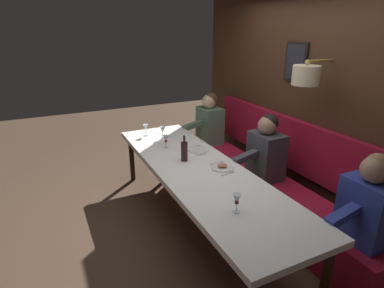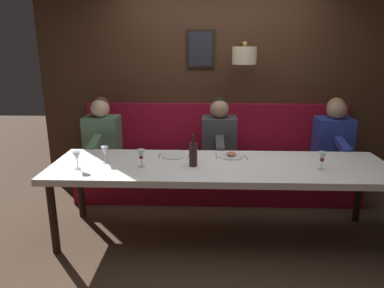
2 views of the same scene
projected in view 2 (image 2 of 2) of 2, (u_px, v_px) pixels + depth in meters
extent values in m
plane|color=#4C3828|center=(218.00, 235.00, 3.45)|extent=(12.00, 12.00, 0.00)
cube|color=white|center=(220.00, 167.00, 3.26)|extent=(0.90, 3.15, 0.06)
cylinder|color=black|center=(53.00, 218.00, 3.08)|extent=(0.07, 0.07, 0.68)
cylinder|color=black|center=(359.00, 191.00, 3.65)|extent=(0.07, 0.07, 0.68)
cylinder|color=black|center=(80.00, 187.00, 3.75)|extent=(0.07, 0.07, 0.68)
cube|color=maroon|center=(216.00, 180.00, 4.25)|extent=(0.52, 3.35, 0.45)
cube|color=#422819|center=(216.00, 75.00, 4.49)|extent=(0.10, 4.55, 2.90)
cube|color=maroon|center=(216.00, 128.00, 4.58)|extent=(0.10, 3.35, 0.64)
cube|color=black|center=(201.00, 49.00, 4.35)|extent=(0.04, 0.34, 0.47)
cube|color=#23232D|center=(201.00, 49.00, 4.33)|extent=(0.01, 0.28, 0.41)
cylinder|color=#A37F38|center=(243.00, 43.00, 4.16)|extent=(0.35, 0.02, 0.02)
cylinder|color=beige|center=(244.00, 55.00, 4.03)|extent=(0.28, 0.28, 0.20)
sphere|color=#A37F38|center=(245.00, 44.00, 3.99)|extent=(0.06, 0.06, 0.06)
cube|color=#283893|center=(332.00, 142.00, 4.07)|extent=(0.30, 0.40, 0.56)
sphere|color=#A37A60|center=(337.00, 110.00, 3.95)|extent=(0.22, 0.22, 0.22)
sphere|color=#937047|center=(336.00, 107.00, 3.97)|extent=(0.20, 0.20, 0.20)
cube|color=#283893|center=(342.00, 145.00, 3.78)|extent=(0.33, 0.09, 0.14)
cube|color=#3D3D42|center=(219.00, 141.00, 4.11)|extent=(0.30, 0.40, 0.56)
sphere|color=#A37A60|center=(220.00, 109.00, 3.99)|extent=(0.22, 0.22, 0.22)
sphere|color=black|center=(219.00, 106.00, 4.01)|extent=(0.20, 0.20, 0.20)
cube|color=#3D3D42|center=(220.00, 144.00, 3.82)|extent=(0.33, 0.09, 0.14)
cube|color=#567A5B|center=(103.00, 139.00, 4.16)|extent=(0.30, 0.40, 0.56)
sphere|color=#D1A889|center=(100.00, 108.00, 4.04)|extent=(0.22, 0.22, 0.22)
sphere|color=#4C331E|center=(101.00, 105.00, 4.06)|extent=(0.20, 0.20, 0.20)
cube|color=#567A5B|center=(95.00, 143.00, 3.87)|extent=(0.33, 0.09, 0.14)
cylinder|color=white|center=(231.00, 156.00, 3.47)|extent=(0.24, 0.24, 0.01)
ellipsoid|color=#B76647|center=(231.00, 154.00, 3.46)|extent=(0.11, 0.09, 0.04)
cube|color=silver|center=(246.00, 157.00, 3.44)|extent=(0.17, 0.04, 0.01)
cube|color=silver|center=(216.00, 156.00, 3.49)|extent=(0.18, 0.02, 0.01)
cylinder|color=white|center=(174.00, 156.00, 3.48)|extent=(0.24, 0.24, 0.01)
cube|color=silver|center=(188.00, 157.00, 3.46)|extent=(0.17, 0.04, 0.01)
cube|color=silver|center=(159.00, 155.00, 3.51)|extent=(0.18, 0.02, 0.01)
cylinder|color=silver|center=(321.00, 169.00, 3.12)|extent=(0.06, 0.06, 0.00)
cylinder|color=silver|center=(322.00, 165.00, 3.11)|extent=(0.01, 0.01, 0.07)
cone|color=silver|center=(322.00, 156.00, 3.09)|extent=(0.07, 0.07, 0.08)
cylinder|color=maroon|center=(322.00, 159.00, 3.09)|extent=(0.03, 0.03, 0.03)
cylinder|color=silver|center=(142.00, 166.00, 3.19)|extent=(0.06, 0.06, 0.00)
cylinder|color=silver|center=(141.00, 162.00, 3.18)|extent=(0.01, 0.01, 0.07)
cone|color=silver|center=(141.00, 154.00, 3.16)|extent=(0.07, 0.07, 0.08)
cylinder|color=maroon|center=(141.00, 157.00, 3.17)|extent=(0.03, 0.03, 0.02)
cylinder|color=silver|center=(78.00, 169.00, 3.13)|extent=(0.06, 0.06, 0.00)
cylinder|color=silver|center=(78.00, 165.00, 3.12)|extent=(0.01, 0.01, 0.07)
cone|color=silver|center=(77.00, 156.00, 3.10)|extent=(0.07, 0.07, 0.08)
cylinder|color=silver|center=(106.00, 163.00, 3.29)|extent=(0.06, 0.06, 0.00)
cylinder|color=silver|center=(105.00, 159.00, 3.28)|extent=(0.01, 0.01, 0.07)
cone|color=silver|center=(105.00, 151.00, 3.26)|extent=(0.07, 0.07, 0.08)
cylinder|color=#33191E|center=(193.00, 154.00, 3.18)|extent=(0.08, 0.08, 0.22)
cylinder|color=#33191E|center=(193.00, 139.00, 3.14)|extent=(0.03, 0.03, 0.08)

